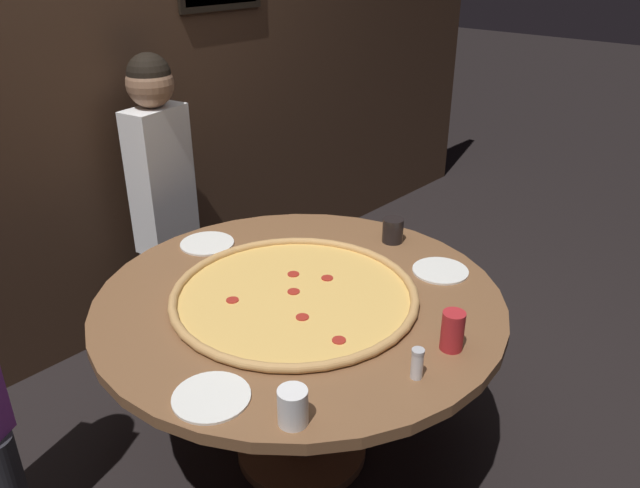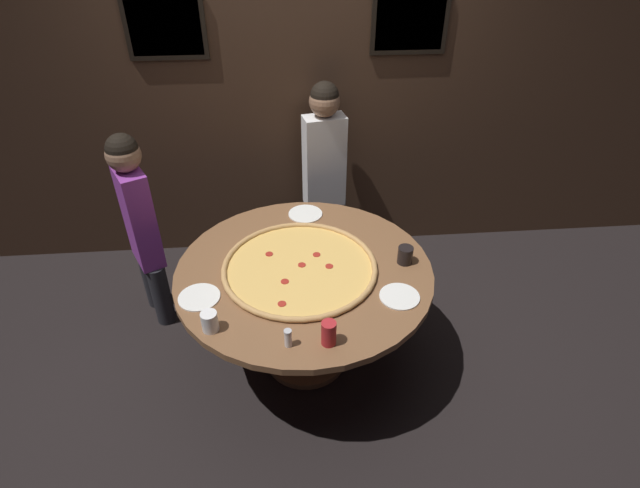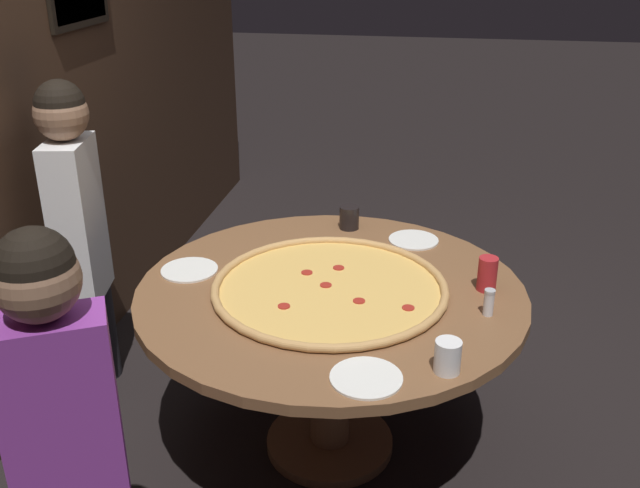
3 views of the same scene
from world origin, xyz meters
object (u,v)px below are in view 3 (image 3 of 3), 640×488
object	(u,v)px
drink_cup_far_left	(349,217)
dining_table	(331,321)
white_plate_right_side	(414,240)
condiment_shaker	(489,302)
white_plate_beside_cup	(189,270)
drink_cup_far_right	(487,274)
diner_side_left	(66,440)
white_plate_left_side	(366,378)
giant_pizza	(330,287)
diner_centre_back	(78,227)
drink_cup_centre_back	(448,356)

from	to	relation	value
drink_cup_far_left	dining_table	bearing A→B (deg)	-178.94
white_plate_right_side	condiment_shaker	size ratio (longest dim) A/B	2.19
white_plate_right_side	white_plate_beside_cup	bearing A→B (deg)	117.62
drink_cup_far_right	white_plate_right_side	xyz separation A→B (m)	(0.40, 0.29, -0.06)
diner_side_left	dining_table	bearing A→B (deg)	-145.11
white_plate_right_side	condiment_shaker	bearing A→B (deg)	-154.06
dining_table	drink_cup_far_right	distance (m)	0.61
white_plate_beside_cup	condiment_shaker	size ratio (longest dim) A/B	2.29
diner_side_left	drink_cup_far_left	bearing A→B (deg)	-135.55
dining_table	white_plate_beside_cup	distance (m)	0.59
white_plate_right_side	condiment_shaker	world-z (taller)	condiment_shaker
white_plate_right_side	drink_cup_far_left	bearing A→B (deg)	72.61
white_plate_left_side	diner_side_left	distance (m)	0.85
white_plate_left_side	diner_side_left	size ratio (longest dim) A/B	0.16
white_plate_beside_cup	giant_pizza	bearing A→B (deg)	-96.70
drink_cup_far_left	white_plate_left_side	xyz separation A→B (m)	(-1.14, -0.21, -0.05)
giant_pizza	white_plate_left_side	distance (m)	0.57
diner_side_left	condiment_shaker	bearing A→B (deg)	-168.11
dining_table	white_plate_right_side	world-z (taller)	white_plate_right_side
drink_cup_far_left	white_plate_left_side	world-z (taller)	drink_cup_far_left
white_plate_right_side	diner_centre_back	distance (m)	1.42
dining_table	drink_cup_far_right	size ratio (longest dim) A/B	11.20
dining_table	drink_cup_far_left	distance (m)	0.61
giant_pizza	condiment_shaker	size ratio (longest dim) A/B	9.05
dining_table	condiment_shaker	bearing A→B (deg)	-100.60
drink_cup_centre_back	diner_side_left	bearing A→B (deg)	118.83
drink_cup_far_right	condiment_shaker	distance (m)	0.19
drink_cup_far_right	diner_centre_back	distance (m)	1.69
white_plate_beside_cup	white_plate_right_side	size ratio (longest dim) A/B	1.04
drink_cup_far_right	white_plate_right_side	size ratio (longest dim) A/B	0.61
giant_pizza	diner_side_left	bearing A→B (deg)	151.75
drink_cup_far_left	diner_side_left	bearing A→B (deg)	162.01
giant_pizza	drink_cup_far_right	xyz separation A→B (m)	(0.11, -0.57, 0.05)
white_plate_left_side	white_plate_beside_cup	size ratio (longest dim) A/B	0.99
white_plate_beside_cup	condiment_shaker	world-z (taller)	condiment_shaker
drink_cup_centre_back	white_plate_left_side	size ratio (longest dim) A/B	0.48
giant_pizza	drink_cup_far_left	world-z (taller)	drink_cup_far_left
diner_centre_back	white_plate_beside_cup	bearing A→B (deg)	61.41
condiment_shaker	white_plate_beside_cup	bearing A→B (deg)	82.52
white_plate_right_side	white_plate_left_side	bearing A→B (deg)	175.49
drink_cup_far_right	diner_side_left	world-z (taller)	diner_side_left
white_plate_beside_cup	diner_centre_back	world-z (taller)	diner_centre_back
giant_pizza	condiment_shaker	world-z (taller)	condiment_shaker
diner_centre_back	dining_table	bearing A→B (deg)	68.03
diner_centre_back	diner_side_left	distance (m)	1.36
drink_cup_far_right	drink_cup_centre_back	size ratio (longest dim) A/B	1.24
diner_centre_back	giant_pizza	bearing A→B (deg)	66.86
giant_pizza	white_plate_beside_cup	bearing A→B (deg)	83.30
white_plate_left_side	white_plate_right_side	xyz separation A→B (m)	(1.05, -0.08, 0.00)
drink_cup_centre_back	white_plate_left_side	bearing A→B (deg)	109.31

